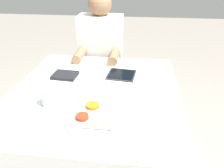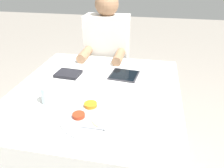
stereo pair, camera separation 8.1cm
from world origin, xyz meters
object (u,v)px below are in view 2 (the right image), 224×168
Objects in this scene: thali_tray at (95,116)px; drinking_glass at (49,95)px; tablet_device at (124,75)px; person_diner at (107,69)px; red_notebook at (68,74)px.

thali_tray is 0.29m from drinking_glass.
tablet_device is 0.16× the size of person_diner.
person_diner is (-0.21, 0.45, -0.17)m from tablet_device.
thali_tray is 0.51m from red_notebook.
red_notebook is at bearing 125.58° from thali_tray.
thali_tray reaches higher than tablet_device.
drinking_glass reaches higher than thali_tray.
thali_tray is at bearing -54.42° from red_notebook.
drinking_glass is at bearing -98.39° from person_diner.
tablet_device is 2.05× the size of drinking_glass.
thali_tray is at bearing -98.05° from tablet_device.
thali_tray is 1.67× the size of tablet_device.
red_notebook is at bearing 94.83° from drinking_glass.
thali_tray is 2.02× the size of red_notebook.
thali_tray is at bearing -16.54° from drinking_glass.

